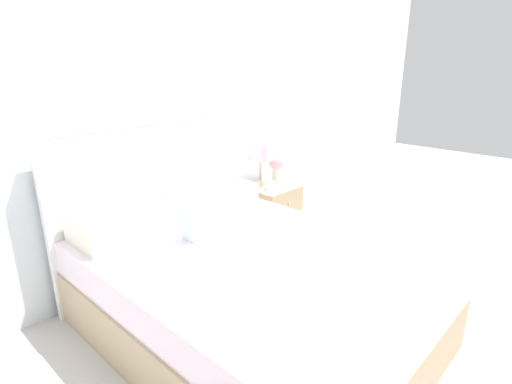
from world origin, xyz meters
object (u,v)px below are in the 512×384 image
object	(u,v)px
nightstand	(270,214)
teacup	(271,186)
flower_vase	(277,164)
bed	(241,284)
table_lamp	(261,156)

from	to	relation	value
nightstand	teacup	distance (m)	0.29
teacup	flower_vase	bearing A→B (deg)	29.52
bed	table_lamp	world-z (taller)	bed
bed	table_lamp	bearing A→B (deg)	37.05
nightstand	teacup	size ratio (longest dim) A/B	4.86
table_lamp	teacup	world-z (taller)	table_lamp
nightstand	flower_vase	world-z (taller)	flower_vase
bed	flower_vase	bearing A→B (deg)	31.68
bed	flower_vase	world-z (taller)	bed
table_lamp	nightstand	bearing A→B (deg)	-57.29
nightstand	table_lamp	distance (m)	0.52
table_lamp	teacup	bearing A→B (deg)	-95.93
bed	nightstand	bearing A→B (deg)	32.96
bed	teacup	distance (m)	1.15
flower_vase	bed	bearing A→B (deg)	-148.32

